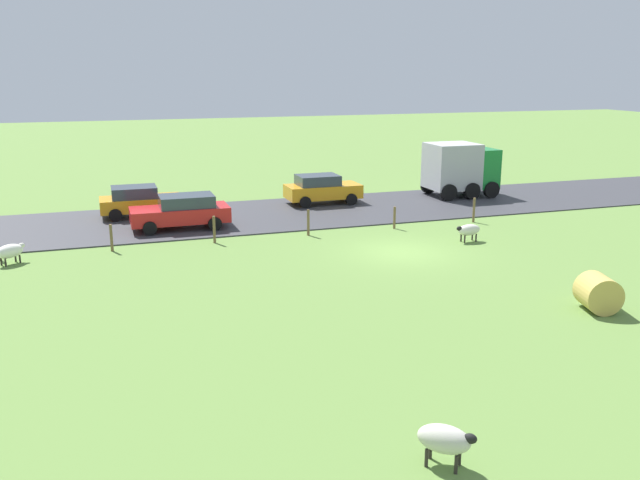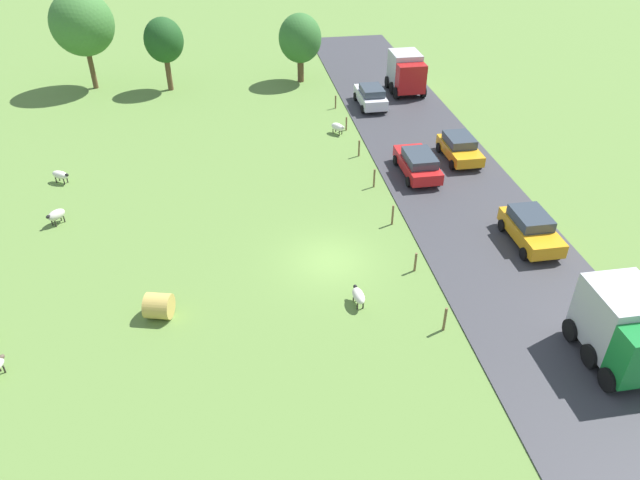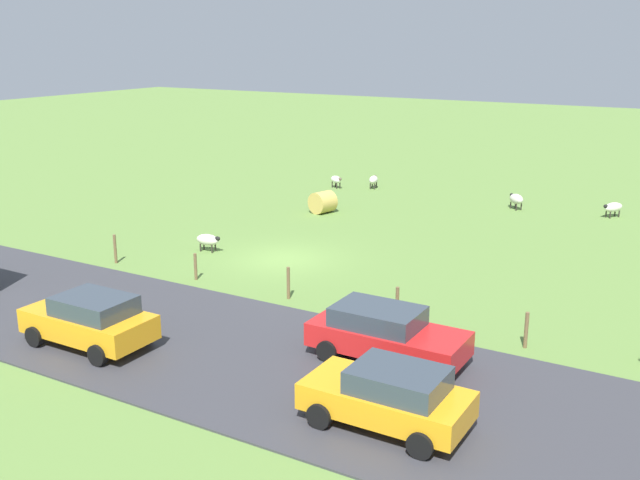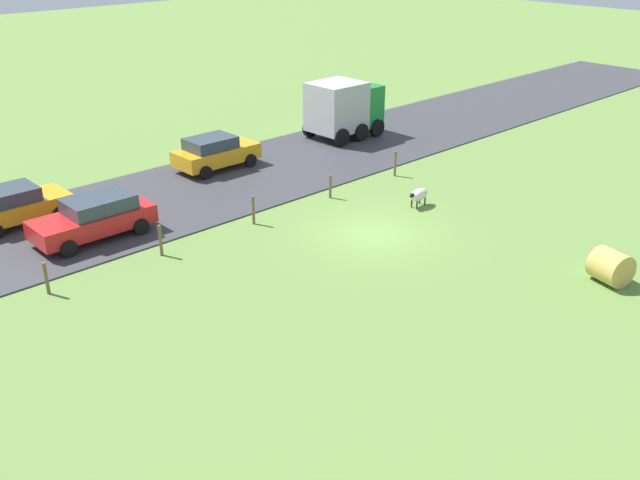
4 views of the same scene
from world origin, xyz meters
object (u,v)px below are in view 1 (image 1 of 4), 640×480
Objects in this scene: hay_bale_0 at (598,293)px; car_1 at (182,211)px; car_2 at (139,201)px; sheep_3 at (10,251)px; truck_1 at (460,168)px; car_3 at (322,189)px; sheep_1 at (445,439)px; sheep_5 at (469,230)px.

car_1 is (15.36, 11.04, 0.30)m from hay_bale_0.
car_1 is 3.83m from car_2.
sheep_3 is at bearing 143.20° from car_2.
truck_1 is (18.67, -5.76, 1.15)m from hay_bale_0.
sheep_1 is at bearing 166.63° from car_3.
sheep_5 is 16.65m from car_2.
sheep_5 is at bearing -4.29° from hay_bale_0.
car_3 is (3.62, -8.23, 0.01)m from car_1.
car_1 is at bearing 101.15° from truck_1.
sheep_1 is 10.69m from hay_bale_0.
sheep_5 is 0.30× the size of car_3.
sheep_3 is (17.67, 9.40, -0.05)m from sheep_1.
car_2 reaches higher than sheep_5.
sheep_5 is 10.61m from car_3.
sheep_1 is at bearing -151.98° from sheep_3.
sheep_3 is 19.03m from sheep_5.
sheep_1 is 28.75m from truck_1.
car_3 is at bearing -66.24° from car_1.
sheep_5 is 0.31× the size of truck_1.
car_3 is at bearing -13.37° from sheep_1.
car_2 reaches higher than sheep_3.
car_2 is at bearing 53.90° from sheep_5.
sheep_3 is 0.26× the size of car_1.
sheep_1 is 0.98× the size of hay_bale_0.
truck_1 reaches higher than sheep_3.
sheep_5 is at bearing 152.36° from truck_1.
car_3 is (25.09, -5.97, 0.33)m from sheep_1.
sheep_1 is 0.28× the size of car_2.
car_3 is at bearing 87.90° from truck_1.
hay_bale_0 reaches higher than sheep_5.
sheep_1 is 0.29× the size of truck_1.
sheep_3 is 0.29× the size of car_3.
car_1 is (3.80, -7.13, 0.36)m from sheep_3.
car_1 is 1.13× the size of car_2.
car_1 is 8.99m from car_3.
sheep_3 is 8.09m from car_1.
car_3 reaches higher than hay_bale_0.
sheep_3 is at bearing 106.55° from truck_1.
truck_1 is 17.14m from car_1.
car_1 reaches higher than sheep_5.
hay_bale_0 is 0.29× the size of car_2.
truck_1 reaches higher than sheep_1.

